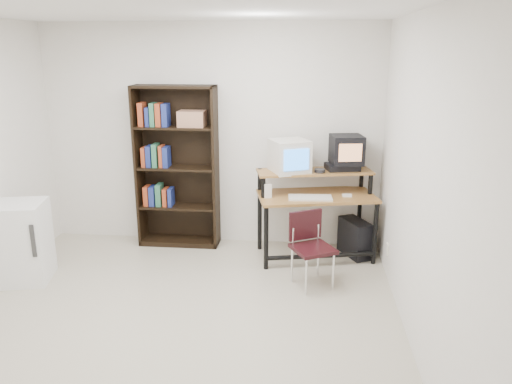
# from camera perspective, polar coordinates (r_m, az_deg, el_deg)

# --- Properties ---
(floor) EXTENTS (4.00, 4.00, 0.01)m
(floor) POSITION_cam_1_polar(r_m,az_deg,el_deg) (4.56, -9.55, -14.61)
(floor) COLOR #BFB59E
(floor) RESTS_ON ground
(ceiling) EXTENTS (4.00, 4.00, 0.01)m
(ceiling) POSITION_cam_1_polar(r_m,az_deg,el_deg) (3.94, -11.41, 20.10)
(ceiling) COLOR white
(ceiling) RESTS_ON back_wall
(back_wall) EXTENTS (4.00, 0.01, 2.60)m
(back_wall) POSITION_cam_1_polar(r_m,az_deg,el_deg) (5.96, -5.13, 6.33)
(back_wall) COLOR silver
(back_wall) RESTS_ON floor
(front_wall) EXTENTS (4.00, 0.01, 2.60)m
(front_wall) POSITION_cam_1_polar(r_m,az_deg,el_deg) (2.32, -24.24, -11.14)
(front_wall) COLOR silver
(front_wall) RESTS_ON floor
(right_wall) EXTENTS (0.01, 4.00, 2.60)m
(right_wall) POSITION_cam_1_polar(r_m,az_deg,el_deg) (4.00, 18.36, 0.69)
(right_wall) COLOR silver
(right_wall) RESTS_ON floor
(computer_desk) EXTENTS (1.39, 0.90, 0.98)m
(computer_desk) POSITION_cam_1_polar(r_m,az_deg,el_deg) (5.62, 6.86, -0.63)
(computer_desk) COLOR olive
(computer_desk) RESTS_ON floor
(crt_monitor) EXTENTS (0.51, 0.51, 0.36)m
(crt_monitor) POSITION_cam_1_polar(r_m,az_deg,el_deg) (5.56, 3.85, 4.10)
(crt_monitor) COLOR silver
(crt_monitor) RESTS_ON computer_desk
(vcr) EXTENTS (0.41, 0.34, 0.08)m
(vcr) POSITION_cam_1_polar(r_m,az_deg,el_deg) (5.73, 9.82, 2.80)
(vcr) COLOR black
(vcr) RESTS_ON computer_desk
(crt_tv) EXTENTS (0.39, 0.39, 0.32)m
(crt_tv) POSITION_cam_1_polar(r_m,az_deg,el_deg) (5.70, 10.31, 4.78)
(crt_tv) COLOR black
(crt_tv) RESTS_ON vcr
(cd_spindle) EXTENTS (0.12, 0.12, 0.05)m
(cd_spindle) POSITION_cam_1_polar(r_m,az_deg,el_deg) (5.56, 7.30, 2.36)
(cd_spindle) COLOR #26262B
(cd_spindle) RESTS_ON computer_desk
(keyboard) EXTENTS (0.48, 0.24, 0.03)m
(keyboard) POSITION_cam_1_polar(r_m,az_deg,el_deg) (5.44, 6.21, -0.72)
(keyboard) COLOR silver
(keyboard) RESTS_ON computer_desk
(mousepad) EXTENTS (0.23, 0.19, 0.01)m
(mousepad) POSITION_cam_1_polar(r_m,az_deg,el_deg) (5.58, 10.58, -0.66)
(mousepad) COLOR black
(mousepad) RESTS_ON computer_desk
(mouse) EXTENTS (0.11, 0.07, 0.03)m
(mouse) POSITION_cam_1_polar(r_m,az_deg,el_deg) (5.58, 10.35, -0.43)
(mouse) COLOR white
(mouse) RESTS_ON mousepad
(desk_speaker) EXTENTS (0.09, 0.09, 0.17)m
(desk_speaker) POSITION_cam_1_polar(r_m,az_deg,el_deg) (5.44, 1.35, 0.09)
(desk_speaker) COLOR silver
(desk_speaker) RESTS_ON computer_desk
(pc_tower) EXTENTS (0.38, 0.49, 0.42)m
(pc_tower) POSITION_cam_1_polar(r_m,az_deg,el_deg) (5.86, 11.24, -5.16)
(pc_tower) COLOR black
(pc_tower) RESTS_ON floor
(school_chair) EXTENTS (0.51, 0.51, 0.75)m
(school_chair) POSITION_cam_1_polar(r_m,az_deg,el_deg) (5.01, 6.20, -5.64)
(school_chair) COLOR black
(school_chair) RESTS_ON floor
(bookshelf) EXTENTS (0.95, 0.32, 1.91)m
(bookshelf) POSITION_cam_1_polar(r_m,az_deg,el_deg) (5.97, -8.99, 3.02)
(bookshelf) COLOR black
(bookshelf) RESTS_ON floor
(mini_fridge) EXTENTS (0.58, 0.58, 0.83)m
(mini_fridge) POSITION_cam_1_polar(r_m,az_deg,el_deg) (5.61, -25.14, -5.21)
(mini_fridge) COLOR white
(mini_fridge) RESTS_ON floor
(wall_outlet) EXTENTS (0.02, 0.08, 0.12)m
(wall_outlet) POSITION_cam_1_polar(r_m,az_deg,el_deg) (5.38, 14.77, -6.34)
(wall_outlet) COLOR beige
(wall_outlet) RESTS_ON right_wall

